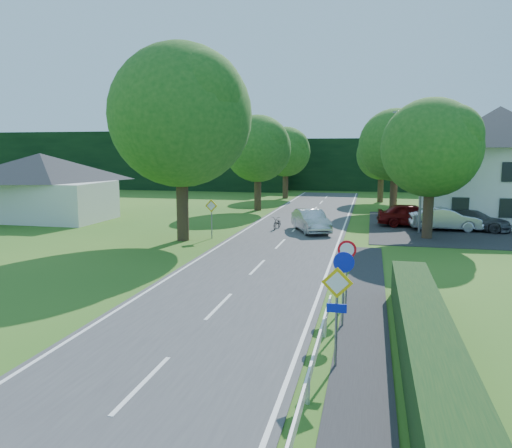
% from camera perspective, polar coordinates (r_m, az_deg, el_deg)
% --- Properties ---
extents(road, '(7.00, 80.00, 0.04)m').
position_cam_1_polar(road, '(25.17, 1.18, -3.97)').
color(road, '#3C3C3F').
rests_on(road, ground).
extents(parking_pad, '(14.00, 16.00, 0.04)m').
position_cam_1_polar(parking_pad, '(38.09, 23.41, -0.43)').
color(parking_pad, '#252528').
rests_on(parking_pad, ground).
extents(line_edge_left, '(0.12, 80.00, 0.01)m').
position_cam_1_polar(line_edge_left, '(26.01, -5.86, -3.55)').
color(line_edge_left, white).
rests_on(line_edge_left, road).
extents(line_edge_right, '(0.12, 80.00, 0.01)m').
position_cam_1_polar(line_edge_right, '(24.72, 8.59, -4.23)').
color(line_edge_right, white).
rests_on(line_edge_right, road).
extents(line_centre, '(0.12, 80.00, 0.01)m').
position_cam_1_polar(line_centre, '(25.16, 1.18, -3.91)').
color(line_centre, white).
rests_on(line_centre, road).
extents(tree_main, '(9.40, 9.40, 11.64)m').
position_cam_1_polar(tree_main, '(30.16, -8.55, 9.09)').
color(tree_main, '#1D5419').
rests_on(tree_main, ground).
extents(tree_left_far, '(7.00, 7.00, 8.58)m').
position_cam_1_polar(tree_left_far, '(45.20, 0.19, 6.99)').
color(tree_left_far, '#1D5419').
rests_on(tree_left_far, ground).
extents(tree_right_far, '(7.40, 7.40, 9.09)m').
position_cam_1_polar(tree_right_far, '(46.11, 15.58, 7.03)').
color(tree_right_far, '#1D5419').
rests_on(tree_right_far, ground).
extents(tree_left_back, '(6.60, 6.60, 8.07)m').
position_cam_1_polar(tree_left_back, '(56.88, 3.39, 7.01)').
color(tree_left_back, '#1D5419').
rests_on(tree_left_back, ground).
extents(tree_right_back, '(6.20, 6.20, 7.56)m').
position_cam_1_polar(tree_right_back, '(54.09, 14.13, 6.43)').
color(tree_right_back, '#1D5419').
rests_on(tree_right_back, ground).
extents(tree_right_mid, '(7.00, 7.00, 8.58)m').
position_cam_1_polar(tree_right_mid, '(32.27, 19.29, 5.95)').
color(tree_right_mid, '#1D5419').
rests_on(tree_right_mid, ground).
extents(treeline_left, '(44.00, 6.00, 8.00)m').
position_cam_1_polar(treeline_left, '(73.87, -13.65, 7.08)').
color(treeline_left, black).
rests_on(treeline_left, ground).
extents(treeline_right, '(30.00, 5.00, 7.00)m').
position_cam_1_polar(treeline_right, '(70.15, 15.54, 6.54)').
color(treeline_right, black).
rests_on(treeline_right, ground).
extents(bungalow_left, '(11.00, 6.50, 5.20)m').
position_cam_1_polar(bungalow_left, '(42.36, -23.31, 4.07)').
color(bungalow_left, silver).
rests_on(bungalow_left, ground).
extents(house_white, '(10.60, 8.40, 8.60)m').
position_cam_1_polar(house_white, '(41.06, 25.79, 6.17)').
color(house_white, white).
rests_on(house_white, ground).
extents(streetlight, '(2.03, 0.18, 8.00)m').
position_cam_1_polar(streetlight, '(34.21, 18.21, 6.40)').
color(streetlight, slate).
rests_on(streetlight, ground).
extents(sign_priority_right, '(0.78, 0.09, 2.59)m').
position_cam_1_polar(sign_priority_right, '(12.59, 9.22, -8.40)').
color(sign_priority_right, slate).
rests_on(sign_priority_right, ground).
extents(sign_roundabout, '(0.64, 0.08, 2.37)m').
position_cam_1_polar(sign_roundabout, '(15.52, 9.97, -5.67)').
color(sign_roundabout, slate).
rests_on(sign_roundabout, ground).
extents(sign_speed_limit, '(0.64, 0.11, 2.37)m').
position_cam_1_polar(sign_speed_limit, '(17.44, 10.34, -3.80)').
color(sign_speed_limit, slate).
rests_on(sign_speed_limit, ground).
extents(sign_priority_left, '(0.78, 0.09, 2.44)m').
position_cam_1_polar(sign_priority_left, '(30.79, -5.12, 1.48)').
color(sign_priority_left, slate).
rests_on(sign_priority_left, ground).
extents(moving_car, '(3.24, 4.80, 1.50)m').
position_cam_1_polar(moving_car, '(33.32, 6.29, 0.38)').
color(moving_car, '#B7B6BB').
rests_on(moving_car, road).
extents(motorcycle, '(0.69, 1.71, 0.88)m').
position_cam_1_polar(motorcycle, '(34.43, 2.45, 0.16)').
color(motorcycle, black).
rests_on(motorcycle, road).
extents(parked_car_red, '(4.91, 2.20, 1.64)m').
position_cam_1_polar(parked_car_red, '(37.23, 17.37, 1.00)').
color(parked_car_red, '#640B0B').
rests_on(parked_car_red, parking_pad).
extents(parked_car_silver_a, '(4.77, 1.91, 1.54)m').
position_cam_1_polar(parked_car_silver_a, '(36.14, 20.78, 0.54)').
color(parked_car_silver_a, '#BCBBC0').
rests_on(parked_car_silver_a, parking_pad).
extents(parked_car_grey, '(5.17, 3.57, 1.39)m').
position_cam_1_polar(parked_car_grey, '(37.00, 23.56, 0.44)').
color(parked_car_grey, '#4F4F55').
rests_on(parked_car_grey, parking_pad).
extents(parasol, '(3.06, 3.09, 2.16)m').
position_cam_1_polar(parasol, '(39.93, 23.13, 1.56)').
color(parasol, red).
rests_on(parasol, parking_pad).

